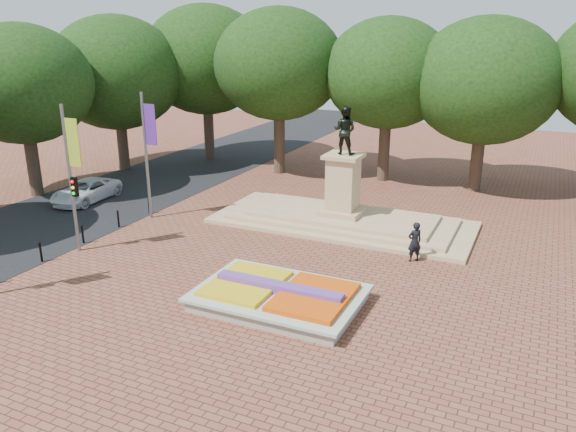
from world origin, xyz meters
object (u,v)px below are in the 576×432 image
Objects in this scene: van at (86,191)px; pedestrian at (415,242)px; flower_bed at (280,296)px; monument at (342,209)px.

van is 2.53× the size of pedestrian.
flower_bed is 0.45× the size of monument.
pedestrian is at bearing 60.23° from flower_bed.
van is 20.58m from pedestrian.
pedestrian reaches higher than van.
monument is at bearing 5.93° from van.
flower_bed is 18.38m from van.
monument is 2.93× the size of van.
monument is at bearing 95.87° from flower_bed.
flower_bed is 3.33× the size of pedestrian.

